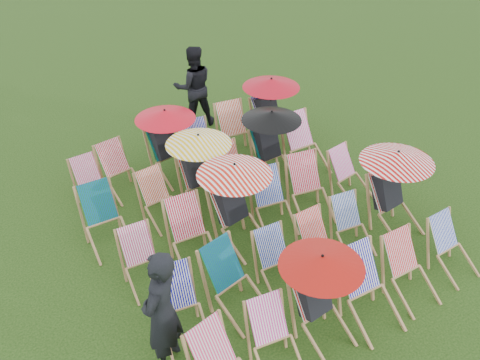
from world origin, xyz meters
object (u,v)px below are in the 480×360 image
deckchair_29 (272,111)px  person_left (162,312)px  deckchair_5 (454,248)px  person_rear (193,86)px

deckchair_29 → person_left: (-4.42, -3.75, 0.17)m
deckchair_5 → person_left: size_ratio=0.47×
deckchair_29 → person_left: size_ratio=0.77×
person_left → person_rear: person_rear is taller
deckchair_5 → deckchair_29: 4.66m
person_left → person_rear: bearing=-159.9°
deckchair_5 → deckchair_29: bearing=89.3°
deckchair_29 → deckchair_5: bearing=-97.0°
deckchair_29 → person_rear: person_rear is taller
deckchair_29 → person_left: bearing=-146.3°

